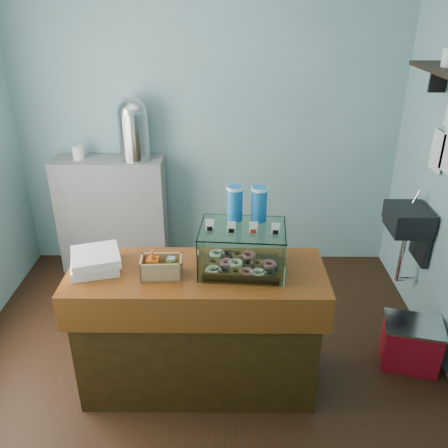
{
  "coord_description": "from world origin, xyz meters",
  "views": [
    {
      "loc": [
        0.19,
        -2.75,
        2.44
      ],
      "look_at": [
        0.17,
        -0.15,
        1.17
      ],
      "focal_mm": 38.0,
      "sensor_mm": 36.0,
      "label": 1
    }
  ],
  "objects_px": {
    "counter": "(198,329)",
    "coffee_urn": "(134,127)",
    "display_case": "(242,245)",
    "red_cooler": "(411,343)"
  },
  "relations": [
    {
      "from": "counter",
      "to": "coffee_urn",
      "type": "relative_size",
      "value": 2.89
    },
    {
      "from": "counter",
      "to": "display_case",
      "type": "bearing_deg",
      "value": 11.76
    },
    {
      "from": "display_case",
      "to": "red_cooler",
      "type": "height_order",
      "value": "display_case"
    },
    {
      "from": "counter",
      "to": "red_cooler",
      "type": "height_order",
      "value": "counter"
    },
    {
      "from": "display_case",
      "to": "coffee_urn",
      "type": "xyz_separation_m",
      "value": [
        -0.92,
        1.53,
        0.33
      ]
    },
    {
      "from": "counter",
      "to": "display_case",
      "type": "relative_size",
      "value": 2.93
    },
    {
      "from": "coffee_urn",
      "to": "red_cooler",
      "type": "xyz_separation_m",
      "value": [
        2.15,
        -1.39,
        -1.21
      ]
    },
    {
      "from": "counter",
      "to": "display_case",
      "type": "xyz_separation_m",
      "value": [
        0.28,
        0.06,
        0.6
      ]
    },
    {
      "from": "counter",
      "to": "red_cooler",
      "type": "xyz_separation_m",
      "value": [
        1.51,
        0.2,
        -0.28
      ]
    },
    {
      "from": "display_case",
      "to": "coffee_urn",
      "type": "relative_size",
      "value": 0.98
    }
  ]
}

